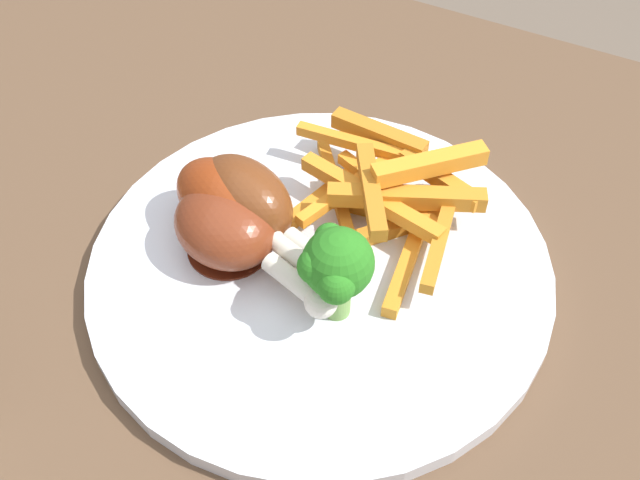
% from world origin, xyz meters
% --- Properties ---
extents(dining_table, '(0.93, 0.76, 0.73)m').
position_xyz_m(dining_table, '(0.00, 0.00, 0.61)').
color(dining_table, brown).
rests_on(dining_table, ground_plane).
extents(dinner_plate, '(0.29, 0.29, 0.01)m').
position_xyz_m(dinner_plate, '(-0.07, -0.06, 0.74)').
color(dinner_plate, silver).
rests_on(dinner_plate, dining_table).
extents(broccoli_floret_front, '(0.04, 0.04, 0.06)m').
position_xyz_m(broccoli_floret_front, '(-0.10, -0.03, 0.79)').
color(broccoli_floret_front, '#7FAF54').
rests_on(broccoli_floret_front, dinner_plate).
extents(carrot_fries_pile, '(0.14, 0.13, 0.04)m').
position_xyz_m(carrot_fries_pile, '(-0.09, -0.11, 0.77)').
color(carrot_fries_pile, orange).
rests_on(carrot_fries_pile, dinner_plate).
extents(chicken_drumstick_near, '(0.13, 0.07, 0.04)m').
position_xyz_m(chicken_drumstick_near, '(-0.02, -0.04, 0.77)').
color(chicken_drumstick_near, '#541C0E').
rests_on(chicken_drumstick_near, dinner_plate).
extents(chicken_drumstick_far, '(0.14, 0.07, 0.05)m').
position_xyz_m(chicken_drumstick_far, '(-0.01, -0.06, 0.77)').
color(chicken_drumstick_far, '#631E0A').
rests_on(chicken_drumstick_far, dinner_plate).
extents(chicken_drumstick_extra, '(0.13, 0.07, 0.05)m').
position_xyz_m(chicken_drumstick_extra, '(-0.02, -0.06, 0.77)').
color(chicken_drumstick_extra, '#4B1F0E').
rests_on(chicken_drumstick_extra, dinner_plate).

